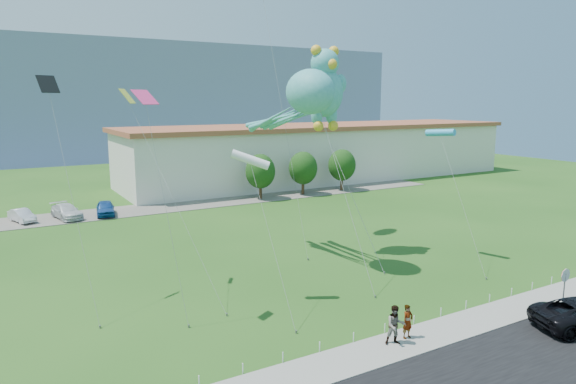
{
  "coord_description": "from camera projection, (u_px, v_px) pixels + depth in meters",
  "views": [
    {
      "loc": [
        -17.63,
        -20.02,
        11.7
      ],
      "look_at": [
        -1.32,
        8.0,
        5.91
      ],
      "focal_mm": 32.0,
      "sensor_mm": 36.0,
      "label": 1
    }
  ],
  "objects": [
    {
      "name": "small_kite_pink",
      "position": [
        150.0,
        124.0,
        25.82
      ],
      "size": [
        1.91,
        2.56,
        12.3
      ],
      "color": "#F5367B",
      "rests_on": "ground"
    },
    {
      "name": "stop_sign",
      "position": [
        565.0,
        279.0,
        28.62
      ],
      "size": [
        0.8,
        0.07,
        2.5
      ],
      "color": "slate",
      "rests_on": "ground"
    },
    {
      "name": "tree_mid",
      "position": [
        303.0,
        168.0,
        64.08
      ],
      "size": [
        3.6,
        3.6,
        5.47
      ],
      "color": "#3F2B19",
      "rests_on": "ground"
    },
    {
      "name": "parked_car_blue",
      "position": [
        105.0,
        208.0,
        52.75
      ],
      "size": [
        2.43,
        4.55,
        1.47
      ],
      "primitive_type": "imported",
      "rotation": [
        0.0,
        0.0,
        -0.17
      ],
      "color": "navy",
      "rests_on": "parking_strip"
    },
    {
      "name": "parked_car_silver",
      "position": [
        22.0,
        216.0,
        49.84
      ],
      "size": [
        2.48,
        4.02,
        1.25
      ],
      "primitive_type": "imported",
      "rotation": [
        0.0,
        0.0,
        0.33
      ],
      "color": "silver",
      "rests_on": "parking_strip"
    },
    {
      "name": "small_kite_cyan",
      "position": [
        441.0,
        134.0,
        37.21
      ],
      "size": [
        1.02,
        6.53,
        9.84
      ],
      "color": "#2E99D3",
      "rests_on": "ground"
    },
    {
      "name": "pedestrian_left",
      "position": [
        408.0,
        321.0,
        25.29
      ],
      "size": [
        0.66,
        0.46,
        1.71
      ],
      "primitive_type": "imported",
      "rotation": [
        0.0,
        0.0,
        0.09
      ],
      "color": "gray",
      "rests_on": "sidewalk"
    },
    {
      "name": "small_kite_white",
      "position": [
        251.0,
        161.0,
        29.01
      ],
      "size": [
        0.5,
        6.29,
        8.84
      ],
      "color": "white",
      "rests_on": "ground"
    },
    {
      "name": "octopus_kite",
      "position": [
        300.0,
        103.0,
        35.06
      ],
      "size": [
        2.99,
        13.38,
        13.77
      ],
      "color": "teal",
      "rests_on": "ground"
    },
    {
      "name": "ground",
      "position": [
        383.0,
        319.0,
        27.82
      ],
      "size": [
        160.0,
        160.0,
        0.0
      ],
      "primitive_type": "plane",
      "color": "#204A15",
      "rests_on": "ground"
    },
    {
      "name": "tree_near",
      "position": [
        260.0,
        171.0,
        61.11
      ],
      "size": [
        3.6,
        3.6,
        5.47
      ],
      "color": "#3F2B19",
      "rests_on": "ground"
    },
    {
      "name": "parking_strip",
      "position": [
        177.0,
        206.0,
        57.59
      ],
      "size": [
        70.0,
        6.0,
        0.06
      ],
      "primitive_type": "cube",
      "color": "#59544C",
      "rests_on": "ground"
    },
    {
      "name": "hill_ridge",
      "position": [
        67.0,
        97.0,
        127.72
      ],
      "size": [
        160.0,
        50.0,
        25.0
      ],
      "primitive_type": "cube",
      "color": "slate",
      "rests_on": "ground"
    },
    {
      "name": "small_kite_black",
      "position": [
        54.0,
        112.0,
        28.33
      ],
      "size": [
        1.73,
        6.05,
        13.04
      ],
      "color": "black",
      "rests_on": "ground"
    },
    {
      "name": "rope_fence",
      "position": [
        400.0,
        324.0,
        26.67
      ],
      "size": [
        26.05,
        0.05,
        0.5
      ],
      "color": "white",
      "rests_on": "ground"
    },
    {
      "name": "sidewalk",
      "position": [
        420.0,
        338.0,
        25.48
      ],
      "size": [
        80.0,
        2.5,
        0.1
      ],
      "primitive_type": "cube",
      "color": "gray",
      "rests_on": "ground"
    },
    {
      "name": "small_kite_yellow",
      "position": [
        139.0,
        121.0,
        30.8
      ],
      "size": [
        3.68,
        8.33,
        12.4
      ],
      "color": "yellow",
      "rests_on": "ground"
    },
    {
      "name": "tree_far",
      "position": [
        342.0,
        165.0,
        67.05
      ],
      "size": [
        3.6,
        3.6,
        5.47
      ],
      "color": "#3F2B19",
      "rests_on": "ground"
    },
    {
      "name": "parked_car_white",
      "position": [
        67.0,
        211.0,
        51.33
      ],
      "size": [
        2.94,
        5.16,
        1.41
      ],
      "primitive_type": "imported",
      "rotation": [
        0.0,
        0.0,
        0.21
      ],
      "color": "silver",
      "rests_on": "parking_strip"
    },
    {
      "name": "warehouse",
      "position": [
        324.0,
        152.0,
        77.41
      ],
      "size": [
        61.0,
        15.0,
        8.2
      ],
      "color": "beige",
      "rests_on": "ground"
    },
    {
      "name": "teddy_bear_kite",
      "position": [
        325.0,
        86.0,
        37.83
      ],
      "size": [
        3.88,
        7.62,
        15.67
      ],
      "color": "teal",
      "rests_on": "ground"
    },
    {
      "name": "pedestrian_right",
      "position": [
        395.0,
        325.0,
        24.62
      ],
      "size": [
        1.16,
        1.06,
        1.95
      ],
      "primitive_type": "imported",
      "rotation": [
        0.0,
        0.0,
        -0.42
      ],
      "color": "gray",
      "rests_on": "sidewalk"
    }
  ]
}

